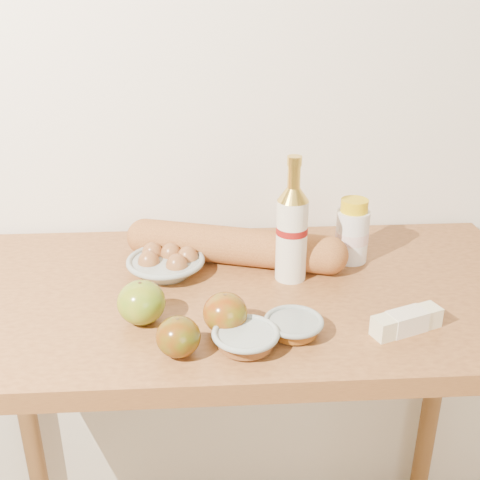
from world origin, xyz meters
The scene contains 12 objects.
back_wall centered at (0.00, 1.51, 1.30)m, with size 3.50×0.02×2.60m, color silver.
table centered at (0.00, 1.18, 0.78)m, with size 1.20×0.60×0.90m.
bourbon_bottle centered at (0.11, 1.22, 1.00)m, with size 0.08×0.08×0.26m.
cream_bottle centered at (0.25, 1.29, 0.96)m, with size 0.08×0.08×0.14m.
egg_bowl centered at (-0.15, 1.25, 0.92)m, with size 0.21×0.21×0.06m.
baguette centered at (0.00, 1.30, 0.94)m, with size 0.49×0.22×0.08m.
apple_yellowgreen centered at (-0.18, 1.07, 0.94)m, with size 0.11×0.11×0.08m.
apple_redgreen_front centered at (-0.11, 0.97, 0.93)m, with size 0.08×0.08×0.07m.
apple_redgreen_right centered at (-0.03, 1.03, 0.94)m, with size 0.09×0.09×0.07m.
sugar_bowl centered at (0.00, 0.98, 0.92)m, with size 0.14×0.14×0.03m.
syrup_bowl centered at (0.08, 1.01, 0.92)m, with size 0.12×0.12×0.03m.
butter_stick centered at (0.28, 1.01, 0.92)m, with size 0.13×0.08×0.04m.
Camera 1 is at (-0.06, 0.14, 1.48)m, focal length 45.00 mm.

